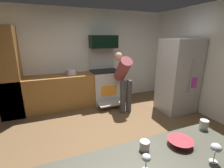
% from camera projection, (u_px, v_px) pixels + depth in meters
% --- Properties ---
extents(ground_plane, '(5.20, 4.80, 0.02)m').
position_uv_depth(ground_plane, '(116.00, 145.00, 2.87)').
color(ground_plane, brown).
extents(wall_back, '(5.20, 0.12, 2.60)m').
position_uv_depth(wall_back, '(84.00, 57.00, 4.59)').
color(wall_back, silver).
rests_on(wall_back, ground).
extents(lower_cabinet_run, '(2.40, 0.60, 0.90)m').
position_uv_depth(lower_cabinet_run, '(55.00, 93.00, 4.19)').
color(lower_cabinet_run, olive).
rests_on(lower_cabinet_run, ground).
extents(cabinet_column, '(0.60, 0.60, 2.10)m').
position_uv_depth(cabinet_column, '(6.00, 74.00, 3.67)').
color(cabinet_column, olive).
rests_on(cabinet_column, ground).
extents(oven_range, '(0.76, 0.99, 1.56)m').
position_uv_depth(oven_range, '(105.00, 85.00, 4.66)').
color(oven_range, beige).
rests_on(oven_range, ground).
extents(microwave, '(0.74, 0.38, 0.34)m').
position_uv_depth(microwave, '(103.00, 42.00, 4.39)').
color(microwave, black).
rests_on(microwave, oven_range).
extents(refrigerator, '(0.84, 0.73, 1.82)m').
position_uv_depth(refrigerator, '(178.00, 76.00, 4.02)').
color(refrigerator, '#B6B7B7').
rests_on(refrigerator, ground).
extents(person_cook, '(0.31, 0.69, 1.48)m').
position_uv_depth(person_cook, '(123.00, 77.00, 4.04)').
color(person_cook, '#424242').
rests_on(person_cook, ground).
extents(mixing_bowl_large, '(0.23, 0.23, 0.05)m').
position_uv_depth(mixing_bowl_large, '(180.00, 142.00, 1.47)').
color(mixing_bowl_large, red).
rests_on(mixing_bowl_large, counter_island).
extents(wine_glass_near, '(0.07, 0.07, 0.14)m').
position_uv_depth(wine_glass_near, '(146.00, 159.00, 1.16)').
color(wine_glass_near, silver).
rests_on(wine_glass_near, counter_island).
extents(wine_glass_mid, '(0.08, 0.08, 0.17)m').
position_uv_depth(wine_glass_mid, '(216.00, 148.00, 1.24)').
color(wine_glass_mid, silver).
rests_on(wine_glass_mid, counter_island).
extents(mug_coffee, '(0.09, 0.09, 0.11)m').
position_uv_depth(mug_coffee, '(204.00, 125.00, 1.72)').
color(mug_coffee, silver).
rests_on(mug_coffee, counter_island).
extents(mug_tea, '(0.09, 0.09, 0.09)m').
position_uv_depth(mug_tea, '(145.00, 145.00, 1.40)').
color(mug_tea, silver).
rests_on(mug_tea, counter_island).
extents(stock_pot, '(0.27, 0.27, 0.16)m').
position_uv_depth(stock_pot, '(71.00, 72.00, 4.21)').
color(stock_pot, silver).
rests_on(stock_pot, lower_cabinet_run).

